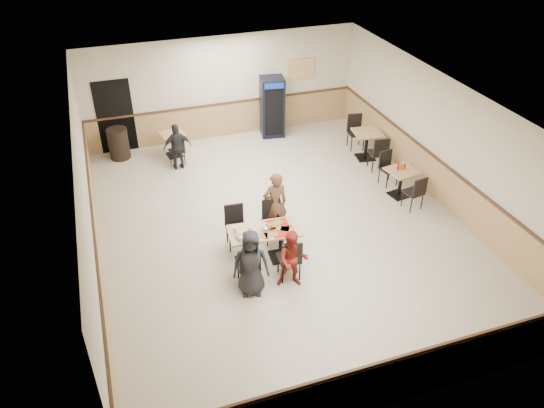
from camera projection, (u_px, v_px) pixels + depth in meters
name	position (u px, v px, depth m)	size (l,w,h in m)	color
ground	(281.00, 226.00, 12.12)	(10.00, 10.00, 0.00)	beige
room_shell	(311.00, 144.00, 14.30)	(10.00, 10.00, 10.00)	silver
main_table	(264.00, 240.00, 10.82)	(1.49, 0.83, 0.77)	black
main_chairs	(262.00, 242.00, 10.82)	(1.40, 1.78, 0.97)	black
diner_woman_left	(251.00, 263.00, 9.92)	(0.69, 0.45, 1.41)	black
diner_woman_right	(293.00, 260.00, 10.13)	(0.61, 0.47, 1.24)	maroon
diner_man_opposite	(275.00, 204.00, 11.48)	(0.56, 0.37, 1.54)	brown
lone_diner	(178.00, 147.00, 14.02)	(0.75, 0.31, 1.28)	black
tabletop_clutter	(269.00, 230.00, 10.64)	(1.23, 0.65, 0.12)	#AB120B
side_table_near	(401.00, 179.00, 12.95)	(0.77, 0.77, 0.72)	black
side_table_near_chair_south	(413.00, 191.00, 12.51)	(0.42, 0.42, 0.91)	black
side_table_near_chair_north	(389.00, 169.00, 13.42)	(0.42, 0.42, 0.91)	black
side_table_far	(367.00, 141.00, 14.56)	(0.83, 0.83, 0.79)	black
side_table_far_chair_south	(378.00, 152.00, 14.07)	(0.47, 0.47, 1.01)	black
side_table_far_chair_north	(356.00, 132.00, 15.08)	(0.47, 0.47, 1.01)	black
condiment_caddy	(401.00, 166.00, 12.80)	(0.23, 0.06, 0.20)	#AC260C
back_table	(173.00, 141.00, 14.74)	(0.71, 0.71, 0.68)	black
back_table_chair_lone	(177.00, 150.00, 14.32)	(0.40, 0.40, 0.86)	black
pepsi_cooler	(272.00, 107.00, 15.63)	(0.77, 0.77, 1.77)	black
trash_bin	(119.00, 144.00, 14.63)	(0.56, 0.56, 0.88)	black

